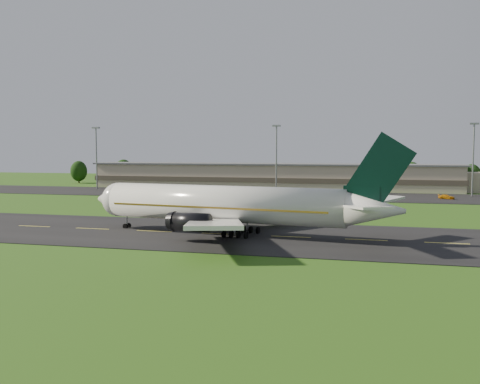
% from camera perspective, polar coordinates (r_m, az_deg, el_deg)
% --- Properties ---
extents(ground, '(360.00, 360.00, 0.00)m').
position_cam_1_polar(ground, '(86.70, -9.12, -4.21)').
color(ground, '#264D13').
rests_on(ground, ground).
extents(taxiway, '(220.00, 30.00, 0.10)m').
position_cam_1_polar(taxiway, '(86.69, -9.12, -4.18)').
color(taxiway, black).
rests_on(taxiway, ground).
extents(apron, '(260.00, 30.00, 0.10)m').
position_cam_1_polar(apron, '(154.96, 1.52, -0.25)').
color(apron, black).
rests_on(apron, ground).
extents(airliner, '(51.17, 41.83, 15.57)m').
position_cam_1_polar(airliner, '(81.90, -1.26, -1.38)').
color(airliner, white).
rests_on(airliner, ground).
extents(terminal, '(145.00, 16.00, 8.40)m').
position_cam_1_polar(terminal, '(177.18, 5.28, 1.62)').
color(terminal, tan).
rests_on(terminal, ground).
extents(light_mast_west, '(2.40, 1.20, 20.35)m').
position_cam_1_polar(light_mast_west, '(181.93, -15.08, 4.32)').
color(light_mast_west, gray).
rests_on(light_mast_west, ground).
extents(light_mast_centre, '(2.40, 1.20, 20.35)m').
position_cam_1_polar(light_mast_centre, '(161.22, 3.90, 4.45)').
color(light_mast_centre, gray).
rests_on(light_mast_centre, ground).
extents(light_mast_east, '(2.40, 1.20, 20.35)m').
position_cam_1_polar(light_mast_east, '(160.64, 23.63, 4.07)').
color(light_mast_east, gray).
rests_on(light_mast_east, ground).
extents(tree_line, '(201.54, 9.23, 10.02)m').
position_cam_1_polar(tree_line, '(184.35, 15.22, 1.89)').
color(tree_line, black).
rests_on(tree_line, ground).
extents(service_vehicle_a, '(2.26, 4.40, 1.43)m').
position_cam_1_polar(service_vehicle_a, '(158.13, -4.65, 0.11)').
color(service_vehicle_a, yellow).
rests_on(service_vehicle_a, apron).
extents(service_vehicle_b, '(4.05, 1.53, 1.32)m').
position_cam_1_polar(service_vehicle_b, '(153.14, 1.65, -0.04)').
color(service_vehicle_b, '#A31C0A').
rests_on(service_vehicle_b, apron).
extents(service_vehicle_c, '(4.32, 5.66, 1.43)m').
position_cam_1_polar(service_vehicle_c, '(153.87, 5.26, -0.02)').
color(service_vehicle_c, silver).
rests_on(service_vehicle_c, apron).
extents(service_vehicle_d, '(4.37, 2.86, 1.18)m').
position_cam_1_polar(service_vehicle_d, '(149.96, 21.16, -0.48)').
color(service_vehicle_d, orange).
rests_on(service_vehicle_d, apron).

